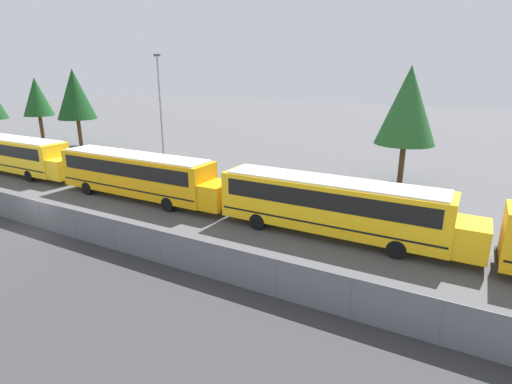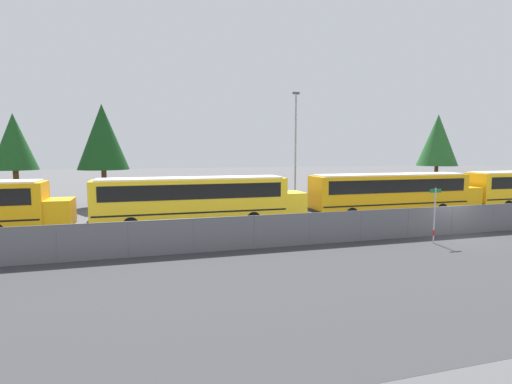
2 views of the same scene
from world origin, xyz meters
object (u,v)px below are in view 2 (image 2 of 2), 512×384
Objects in this scene: street_sign at (434,214)px; tree_1 at (438,140)px; school_bus_2 at (393,191)px; tree_2 at (103,137)px; school_bus_1 at (197,197)px; light_pole at (296,145)px; tree_3 at (14,142)px.

tree_1 reaches higher than street_sign.
school_bus_2 is 1.55× the size of tree_2.
tree_2 is at bearing 119.05° from school_bus_1.
light_pole is (-1.30, 16.41, 3.90)m from street_sign.
street_sign is (-3.46, -8.47, -0.33)m from school_bus_2.
tree_1 is (20.17, 5.46, 0.71)m from light_pole.
light_pole is at bearing 120.97° from school_bus_2.
tree_1 is 36.84m from tree_2.
light_pole reaches higher than tree_3.
school_bus_2 is at bearing -0.35° from school_bus_1.
tree_2 reaches higher than street_sign.
school_bus_2 is at bearing -139.00° from tree_1.
tree_2 reaches higher than school_bus_2.
school_bus_2 is 1.52× the size of tree_1.
school_bus_1 is at bearing -156.27° from tree_1.
tree_3 reaches higher than street_sign.
school_bus_2 is at bearing -59.03° from light_pole.
tree_1 is at bearing 23.73° from school_bus_1.
tree_1 is at bearing 2.37° from tree_3.
tree_2 is at bearing 2.51° from tree_3.
tree_1 is at bearing 49.21° from street_sign.
school_bus_1 is 14.26m from street_sign.
tree_2 is (-16.64, 3.96, 0.66)m from light_pole.
tree_2 is (-6.55, 11.80, 4.23)m from school_bus_1.
light_pole reaches higher than school_bus_2.
school_bus_2 is 1.38× the size of light_pole.
tree_2 is at bearing 166.62° from light_pole.
tree_3 is (-24.79, 20.06, 4.07)m from street_sign.
tree_3 is at bearing 139.37° from school_bus_1.
light_pole is 20.91m from tree_1.
street_sign is 29.25m from tree_1.
tree_1 reaches higher than school_bus_1.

